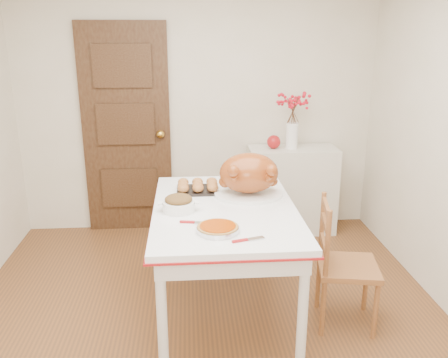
{
  "coord_description": "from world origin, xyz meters",
  "views": [
    {
      "loc": [
        -0.1,
        -2.66,
        1.98
      ],
      "look_at": [
        0.13,
        0.34,
        1.03
      ],
      "focal_mm": 38.0,
      "sensor_mm": 36.0,
      "label": 1
    }
  ],
  "objects": [
    {
      "name": "shaker_pair",
      "position": [
        0.44,
        0.8,
        0.89
      ],
      "size": [
        0.09,
        0.06,
        0.08
      ],
      "primitive_type": null,
      "rotation": [
        0.0,
        0.0,
        0.3
      ],
      "color": "white",
      "rests_on": "kitchen_table"
    },
    {
      "name": "chair_oak",
      "position": [
        0.97,
        0.16,
        0.45
      ],
      "size": [
        0.46,
        0.46,
        0.9
      ],
      "primitive_type": null,
      "rotation": [
        0.0,
        0.0,
        1.4
      ],
      "color": "brown",
      "rests_on": "floor"
    },
    {
      "name": "rolls_tray",
      "position": [
        -0.04,
        0.62,
        0.89
      ],
      "size": [
        0.3,
        0.24,
        0.08
      ],
      "primitive_type": null,
      "rotation": [
        0.0,
        0.0,
        -0.0
      ],
      "color": "#A56831",
      "rests_on": "kitchen_table"
    },
    {
      "name": "apple",
      "position": [
        0.73,
        1.78,
        0.93
      ],
      "size": [
        0.13,
        0.13,
        0.13
      ],
      "primitive_type": "sphere",
      "color": "maroon",
      "rests_on": "sideboard"
    },
    {
      "name": "pumpkin_pie",
      "position": [
        0.06,
        -0.12,
        0.87
      ],
      "size": [
        0.31,
        0.31,
        0.05
      ],
      "primitive_type": "cylinder",
      "rotation": [
        0.0,
        0.0,
        0.3
      ],
      "color": "#8F2D00",
      "rests_on": "kitchen_table"
    },
    {
      "name": "floor",
      "position": [
        0.0,
        0.0,
        0.0
      ],
      "size": [
        3.5,
        4.0,
        0.0
      ],
      "primitive_type": "cube",
      "color": "#50321C",
      "rests_on": "ground"
    },
    {
      "name": "pie_server",
      "position": [
        0.22,
        -0.25,
        0.85
      ],
      "size": [
        0.2,
        0.11,
        0.01
      ],
      "primitive_type": null,
      "rotation": [
        0.0,
        0.0,
        0.29
      ],
      "color": "silver",
      "rests_on": "kitchen_table"
    },
    {
      "name": "door_back",
      "position": [
        -0.7,
        1.97,
        1.03
      ],
      "size": [
        0.85,
        0.06,
        2.06
      ],
      "primitive_type": "cube",
      "color": "black",
      "rests_on": "ground"
    },
    {
      "name": "stuffing_dish",
      "position": [
        -0.17,
        0.24,
        0.9
      ],
      "size": [
        0.31,
        0.26,
        0.1
      ],
      "primitive_type": null,
      "rotation": [
        0.0,
        0.0,
        -0.22
      ],
      "color": "#523617",
      "rests_on": "kitchen_table"
    },
    {
      "name": "wall_back",
      "position": [
        0.0,
        2.0,
        1.25
      ],
      "size": [
        3.5,
        0.0,
        2.5
      ],
      "primitive_type": "cube",
      "color": "beige",
      "rests_on": "ground"
    },
    {
      "name": "kitchen_table",
      "position": [
        0.13,
        0.29,
        0.42
      ],
      "size": [
        0.97,
        1.41,
        0.85
      ],
      "primitive_type": null,
      "color": "white",
      "rests_on": "floor"
    },
    {
      "name": "berry_vase",
      "position": [
        0.91,
        1.78,
        1.13
      ],
      "size": [
        0.27,
        0.27,
        0.52
      ],
      "primitive_type": null,
      "color": "white",
      "rests_on": "sideboard"
    },
    {
      "name": "carving_knife",
      "position": [
        -0.04,
        0.02,
        0.85
      ],
      "size": [
        0.26,
        0.1,
        0.01
      ],
      "primitive_type": null,
      "rotation": [
        0.0,
        0.0,
        -0.17
      ],
      "color": "silver",
      "rests_on": "kitchen_table"
    },
    {
      "name": "turkey_platter",
      "position": [
        0.32,
        0.49,
        1.0
      ],
      "size": [
        0.54,
        0.45,
        0.31
      ],
      "primitive_type": null,
      "rotation": [
        0.0,
        0.0,
        -0.14
      ],
      "color": "brown",
      "rests_on": "kitchen_table"
    },
    {
      "name": "sideboard",
      "position": [
        0.93,
        1.78,
        0.43
      ],
      "size": [
        0.87,
        0.38,
        0.87
      ],
      "primitive_type": "cube",
      "color": "beige",
      "rests_on": "floor"
    },
    {
      "name": "drinking_glass",
      "position": [
        0.21,
        0.81,
        0.89
      ],
      "size": [
        0.07,
        0.07,
        0.1
      ],
      "primitive_type": "cylinder",
      "rotation": [
        0.0,
        0.0,
        -0.29
      ],
      "color": "white",
      "rests_on": "kitchen_table"
    }
  ]
}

